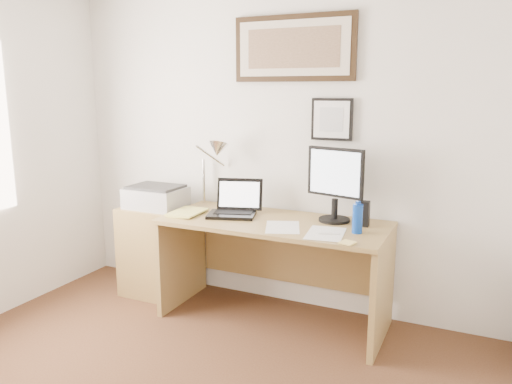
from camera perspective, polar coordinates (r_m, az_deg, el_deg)
The scene contains 17 objects.
wall_back at distance 3.83m, azimuth 2.19°, elevation 5.50°, with size 3.50×0.02×2.50m, color white.
side_cabinet at distance 4.19m, azimuth -11.40°, elevation -6.58°, with size 0.50×0.40×0.73m, color olive.
water_bottle at distance 3.27m, azimuth 11.52°, elevation -3.01°, with size 0.07×0.07×0.19m, color #0C379E.
bottle_cap at distance 3.25m, azimuth 11.59°, elevation -1.22°, with size 0.03×0.03×0.02m, color #0C379E.
speaker at distance 3.45m, azimuth 12.19°, elevation -2.43°, with size 0.08×0.07×0.17m, color black.
paper_sheet_a at distance 3.37m, azimuth 3.06°, elevation -4.03°, with size 0.22×0.32×0.00m, color white.
paper_sheet_b at distance 3.24m, azimuth 7.95°, elevation -4.71°, with size 0.23×0.33×0.00m, color white.
sticky_pad at distance 3.06m, azimuth 10.42°, elevation -5.71°, with size 0.08×0.08×0.01m, color #FFE178.
marker_pen at distance 3.22m, azimuth 8.35°, elevation -4.74°, with size 0.02×0.02×0.14m, color silver.
book at distance 3.80m, azimuth -9.24°, elevation -2.18°, with size 0.21×0.29×0.02m, color #DFD969.
desk at distance 3.67m, azimuth 2.54°, elevation -6.55°, with size 1.60×0.70×0.75m.
laptop at distance 3.68m, azimuth -2.46°, elevation -1.75°, with size 0.40×0.39×0.26m.
lcd_monitor at distance 3.49m, azimuth 9.03°, elevation 1.27°, with size 0.42×0.22×0.52m.
printer at distance 4.06m, azimuth -11.35°, elevation -0.54°, with size 0.44×0.34×0.18m.
desk_lamp at distance 3.85m, azimuth -4.55°, elevation 4.56°, with size 0.29×0.27×0.53m.
picture_large at distance 3.74m, azimuth 4.31°, elevation 16.07°, with size 0.92×0.04×0.47m.
picture_small at distance 3.64m, azimuth 8.66°, elevation 8.21°, with size 0.30×0.03×0.30m.
Camera 1 is at (1.47, -1.51, 1.66)m, focal length 35.00 mm.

